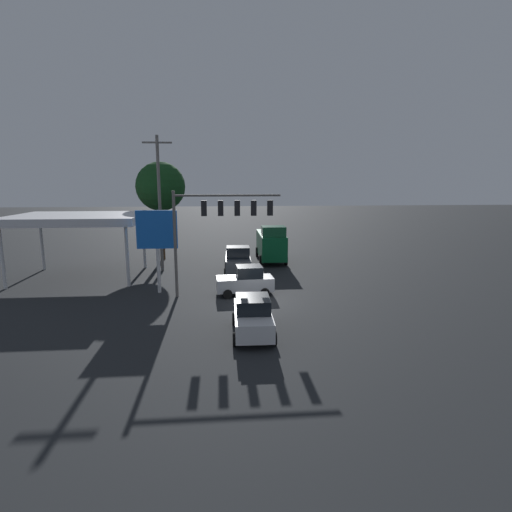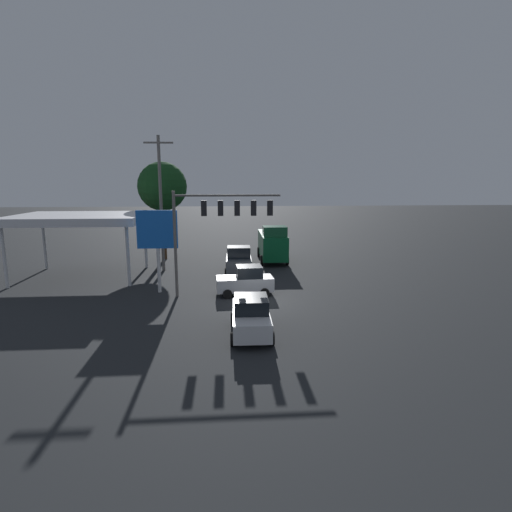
{
  "view_description": "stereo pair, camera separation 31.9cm",
  "coord_description": "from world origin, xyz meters",
  "px_view_note": "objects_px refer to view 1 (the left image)",
  "views": [
    {
      "loc": [
        2.28,
        24.57,
        7.59
      ],
      "look_at": [
        0.0,
        -2.0,
        2.59
      ],
      "focal_mm": 28.0,
      "sensor_mm": 36.0,
      "label": 1
    },
    {
      "loc": [
        1.96,
        24.6,
        7.59
      ],
      "look_at": [
        0.0,
        -2.0,
        2.59
      ],
      "focal_mm": 28.0,
      "sensor_mm": 36.0,
      "label": 2
    }
  ],
  "objects_px": {
    "traffic_signal_assembly": "(220,216)",
    "delivery_truck": "(271,244)",
    "utility_pole": "(160,201)",
    "price_sign": "(157,233)",
    "hatchback_crossing": "(246,281)",
    "sedan_waiting": "(253,316)",
    "street_tree": "(161,187)",
    "pickup_parked": "(238,260)"
  },
  "relations": [
    {
      "from": "traffic_signal_assembly",
      "to": "delivery_truck",
      "type": "xyz_separation_m",
      "value": [
        -4.8,
        -11.49,
        -3.67
      ]
    },
    {
      "from": "utility_pole",
      "to": "price_sign",
      "type": "relative_size",
      "value": 1.99
    },
    {
      "from": "price_sign",
      "to": "hatchback_crossing",
      "type": "relative_size",
      "value": 1.46
    },
    {
      "from": "hatchback_crossing",
      "to": "sedan_waiting",
      "type": "distance_m",
      "value": 7.21
    },
    {
      "from": "sedan_waiting",
      "to": "street_tree",
      "type": "xyz_separation_m",
      "value": [
        7.28,
        -20.37,
        6.13
      ]
    },
    {
      "from": "hatchback_crossing",
      "to": "street_tree",
      "type": "height_order",
      "value": "street_tree"
    },
    {
      "from": "price_sign",
      "to": "pickup_parked",
      "type": "distance_m",
      "value": 8.34
    },
    {
      "from": "pickup_parked",
      "to": "hatchback_crossing",
      "type": "xyz_separation_m",
      "value": [
        -0.28,
        6.31,
        -0.16
      ]
    },
    {
      "from": "traffic_signal_assembly",
      "to": "utility_pole",
      "type": "distance_m",
      "value": 9.52
    },
    {
      "from": "hatchback_crossing",
      "to": "street_tree",
      "type": "bearing_deg",
      "value": -64.48
    },
    {
      "from": "delivery_truck",
      "to": "sedan_waiting",
      "type": "relative_size",
      "value": 1.54
    },
    {
      "from": "delivery_truck",
      "to": "sedan_waiting",
      "type": "bearing_deg",
      "value": -9.13
    },
    {
      "from": "pickup_parked",
      "to": "sedan_waiting",
      "type": "height_order",
      "value": "pickup_parked"
    },
    {
      "from": "traffic_signal_assembly",
      "to": "hatchback_crossing",
      "type": "relative_size",
      "value": 1.8
    },
    {
      "from": "traffic_signal_assembly",
      "to": "delivery_truck",
      "type": "distance_m",
      "value": 12.98
    },
    {
      "from": "sedan_waiting",
      "to": "delivery_truck",
      "type": "bearing_deg",
      "value": 171.34
    },
    {
      "from": "traffic_signal_assembly",
      "to": "pickup_parked",
      "type": "relative_size",
      "value": 1.33
    },
    {
      "from": "sedan_waiting",
      "to": "utility_pole",
      "type": "bearing_deg",
      "value": -155.24
    },
    {
      "from": "traffic_signal_assembly",
      "to": "pickup_parked",
      "type": "xyz_separation_m",
      "value": [
        -1.4,
        -6.4,
        -4.25
      ]
    },
    {
      "from": "delivery_truck",
      "to": "hatchback_crossing",
      "type": "distance_m",
      "value": 11.84
    },
    {
      "from": "price_sign",
      "to": "pickup_parked",
      "type": "relative_size",
      "value": 1.08
    },
    {
      "from": "price_sign",
      "to": "hatchback_crossing",
      "type": "height_order",
      "value": "price_sign"
    },
    {
      "from": "utility_pole",
      "to": "sedan_waiting",
      "type": "xyz_separation_m",
      "value": [
        -6.64,
        15.17,
        -4.99
      ]
    },
    {
      "from": "traffic_signal_assembly",
      "to": "street_tree",
      "type": "relative_size",
      "value": 0.74
    },
    {
      "from": "price_sign",
      "to": "delivery_truck",
      "type": "xyz_separation_m",
      "value": [
        -9.06,
        -10.4,
        -2.46
      ]
    },
    {
      "from": "price_sign",
      "to": "sedan_waiting",
      "type": "relative_size",
      "value": 1.28
    },
    {
      "from": "traffic_signal_assembly",
      "to": "pickup_parked",
      "type": "bearing_deg",
      "value": -102.38
    },
    {
      "from": "utility_pole",
      "to": "sedan_waiting",
      "type": "height_order",
      "value": "utility_pole"
    },
    {
      "from": "delivery_truck",
      "to": "street_tree",
      "type": "relative_size",
      "value": 0.72
    },
    {
      "from": "utility_pole",
      "to": "delivery_truck",
      "type": "height_order",
      "value": "utility_pole"
    },
    {
      "from": "price_sign",
      "to": "hatchback_crossing",
      "type": "distance_m",
      "value": 6.83
    },
    {
      "from": "street_tree",
      "to": "sedan_waiting",
      "type": "bearing_deg",
      "value": 109.66
    },
    {
      "from": "delivery_truck",
      "to": "pickup_parked",
      "type": "bearing_deg",
      "value": -33.07
    },
    {
      "from": "utility_pole",
      "to": "delivery_truck",
      "type": "relative_size",
      "value": 1.66
    },
    {
      "from": "pickup_parked",
      "to": "sedan_waiting",
      "type": "relative_size",
      "value": 1.18
    },
    {
      "from": "traffic_signal_assembly",
      "to": "price_sign",
      "type": "height_order",
      "value": "traffic_signal_assembly"
    },
    {
      "from": "hatchback_crossing",
      "to": "sedan_waiting",
      "type": "xyz_separation_m",
      "value": [
        0.09,
        7.21,
        0.0
      ]
    },
    {
      "from": "delivery_truck",
      "to": "hatchback_crossing",
      "type": "bearing_deg",
      "value": -14.65
    },
    {
      "from": "utility_pole",
      "to": "pickup_parked",
      "type": "bearing_deg",
      "value": 165.68
    },
    {
      "from": "price_sign",
      "to": "utility_pole",
      "type": "bearing_deg",
      "value": -83.56
    },
    {
      "from": "street_tree",
      "to": "utility_pole",
      "type": "bearing_deg",
      "value": 96.95
    },
    {
      "from": "pickup_parked",
      "to": "street_tree",
      "type": "xyz_separation_m",
      "value": [
        7.08,
        -6.85,
        5.97
      ]
    }
  ]
}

